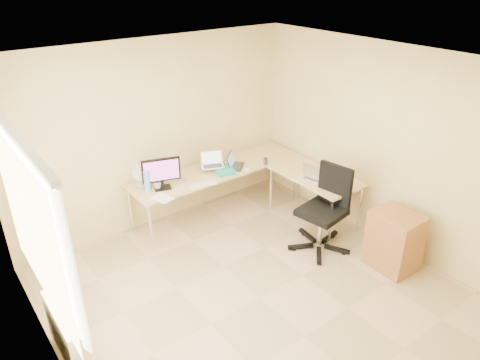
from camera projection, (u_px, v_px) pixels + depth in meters
floor at (260, 298)px, 5.09m from camera, size 4.50×4.50×0.00m
ceiling at (266, 68)px, 3.93m from camera, size 4.50×4.50×0.00m
wall_back at (157, 135)px, 6.11m from camera, size 4.50×0.00×4.50m
wall_left at (49, 279)px, 3.37m from camera, size 0.00×4.50×4.50m
wall_right at (390, 150)px, 5.64m from camera, size 0.00×4.50×4.50m
desk_main at (219, 191)px, 6.63m from camera, size 2.65×0.70×0.73m
desk_return at (314, 198)px, 6.45m from camera, size 0.70×1.30×0.73m
monitor at (161, 174)px, 5.83m from camera, size 0.53×0.31×0.43m
book_stack at (224, 170)px, 6.37m from camera, size 0.31×0.38×0.05m
laptop_center at (213, 160)px, 6.36m from camera, size 0.40×0.36×0.21m
laptop_black at (236, 160)px, 6.49m from camera, size 0.40×0.39×0.20m
keyboard at (203, 184)px, 6.01m from camera, size 0.39×0.20×0.02m
mouse at (247, 169)px, 6.41m from camera, size 0.10×0.07×0.03m
mug at (157, 185)px, 5.89m from camera, size 0.14×0.14×0.10m
cd_stack at (182, 181)px, 6.09m from camera, size 0.14×0.14×0.03m
water_bottle at (147, 181)px, 5.79m from camera, size 0.10×0.10×0.29m
papers at (162, 198)px, 5.68m from camera, size 0.25×0.31×0.01m
white_box at (153, 179)px, 6.09m from camera, size 0.21×0.16×0.08m
desk_fan at (140, 176)px, 5.94m from camera, size 0.28×0.28×0.28m
black_cup at (266, 161)px, 6.58m from camera, size 0.07×0.07×0.11m
laptop_return at (315, 172)px, 6.14m from camera, size 0.37×0.32×0.21m
office_chair at (321, 215)px, 5.75m from camera, size 0.78×0.78×1.13m
cabinet at (394, 242)px, 5.46m from camera, size 0.47×0.58×0.78m
radiator at (63, 336)px, 4.12m from camera, size 0.09×0.80×0.55m
window at (34, 226)px, 3.57m from camera, size 0.10×1.80×1.40m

